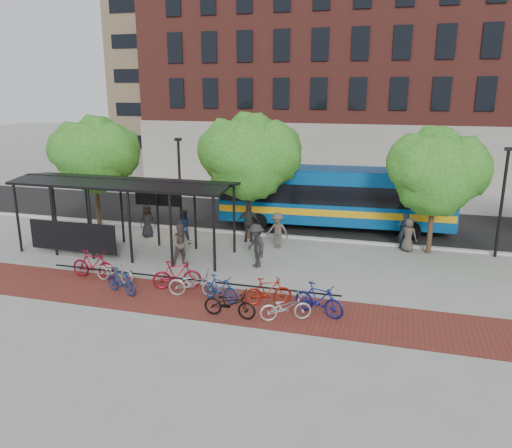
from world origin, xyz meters
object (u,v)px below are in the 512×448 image
(bike_10, at_px, (286,307))
(pedestrian_0, at_px, (147,221))
(pedestrian_4, at_px, (248,223))
(bike_11, at_px, (319,299))
(bike_9, at_px, (268,291))
(bike_5, at_px, (177,275))
(pedestrian_7, at_px, (404,231))
(tree_a, at_px, (95,152))
(pedestrian_9, at_px, (256,246))
(pedestrian_8, at_px, (182,245))
(lamp_post_right, at_px, (502,200))
(pedestrian_3, at_px, (278,231))
(bike_3, at_px, (122,281))
(pedestrian_6, at_px, (408,235))
(bike_8, at_px, (230,304))
(bike_2, at_px, (114,271))
(bus, at_px, (335,195))
(pedestrian_2, at_px, (184,227))
(bike_1, at_px, (93,265))
(bike_6, at_px, (194,283))
(lamp_post_left, at_px, (180,182))
(tree_c, at_px, (438,169))
(bus_shelter, at_px, (121,191))
(tree_b, at_px, (251,154))
(bike_7, at_px, (220,288))

(bike_10, relative_size, pedestrian_0, 1.03)
(pedestrian_4, bearing_deg, bike_11, -66.50)
(pedestrian_0, bearing_deg, bike_9, -91.31)
(bike_5, height_order, pedestrian_4, pedestrian_4)
(pedestrian_7, bearing_deg, tree_a, -13.72)
(pedestrian_9, bearing_deg, pedestrian_8, -121.45)
(lamp_post_right, xyz_separation_m, pedestrian_3, (-10.17, -1.51, -1.85))
(tree_a, height_order, pedestrian_8, tree_a)
(lamp_post_right, relative_size, bike_3, 3.07)
(bike_5, xyz_separation_m, pedestrian_6, (8.78, 7.37, 0.26))
(bike_8, xyz_separation_m, bike_10, (1.90, 0.31, -0.03))
(bike_8, distance_m, pedestrian_0, 10.90)
(pedestrian_8, bearing_deg, bike_2, -163.20)
(pedestrian_7, bearing_deg, bike_10, 52.38)
(bus, relative_size, pedestrian_3, 7.14)
(pedestrian_2, height_order, pedestrian_8, pedestrian_8)
(bike_1, height_order, bike_8, bike_1)
(bike_5, height_order, bike_11, same)
(bike_6, bearing_deg, pedestrian_7, -52.05)
(bus, distance_m, pedestrian_0, 10.34)
(lamp_post_left, xyz_separation_m, bike_8, (6.07, -9.51, -2.25))
(tree_c, distance_m, pedestrian_9, 9.13)
(bus_shelter, xyz_separation_m, lamp_post_left, (1.13, 4.08, -0.25))
(bus, relative_size, pedestrian_7, 7.13)
(bus, distance_m, bike_2, 13.04)
(pedestrian_9, bearing_deg, bike_6, -63.62)
(bike_10, bearing_deg, bike_2, 54.90)
(lamp_post_right, bearing_deg, tree_c, -175.09)
(tree_c, relative_size, bike_3, 3.55)
(bus_shelter, distance_m, lamp_post_right, 17.61)
(pedestrian_8, bearing_deg, bike_9, -71.13)
(bike_2, height_order, pedestrian_4, pedestrian_4)
(lamp_post_left, xyz_separation_m, pedestrian_3, (5.83, -1.51, -1.85))
(pedestrian_6, bearing_deg, bike_2, 57.24)
(lamp_post_right, bearing_deg, pedestrian_9, -157.06)
(tree_b, bearing_deg, pedestrian_0, -167.10)
(bike_8, relative_size, pedestrian_9, 0.96)
(bike_5, relative_size, pedestrian_3, 1.07)
(bike_5, distance_m, bike_8, 3.38)
(bike_2, relative_size, pedestrian_7, 1.00)
(lamp_post_left, bearing_deg, bike_2, -86.31)
(lamp_post_right, distance_m, bike_5, 15.04)
(bus_shelter, height_order, bike_9, bus_shelter)
(bike_10, distance_m, pedestrian_9, 5.39)
(bike_2, relative_size, pedestrian_8, 0.93)
(bike_7, distance_m, pedestrian_0, 9.49)
(pedestrian_0, bearing_deg, bike_8, -100.17)
(bus_shelter, bearing_deg, tree_c, 15.06)
(bus, distance_m, bike_6, 11.75)
(bike_5, bearing_deg, bike_8, -144.65)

